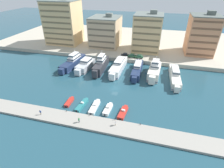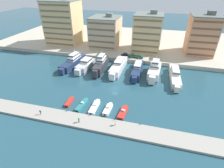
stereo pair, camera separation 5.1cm
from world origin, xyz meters
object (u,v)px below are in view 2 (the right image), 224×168
object	(u,v)px
yacht_ivory_center_right	(154,71)
pedestrian_far_side	(40,112)
motorboat_red_center	(123,112)
yacht_navy_center	(137,70)
motorboat_teal_left	(82,105)
yacht_silver_left	(85,65)
car_black_far_left	(125,55)
car_green_left	(132,55)
yacht_ivory_mid_right	(175,76)
pedestrian_near_edge	(79,119)
motorboat_white_center_left	(108,109)
yacht_charcoal_mid_left	(101,65)
car_green_mid_left	(139,56)
yacht_white_center_left	(118,66)
pedestrian_mid_deck	(115,123)
motorboat_white_mid_left	(95,107)
motorboat_red_far_left	(69,102)
yacht_navy_far_left	(73,62)

from	to	relation	value
yacht_ivory_center_right	pedestrian_far_side	xyz separation A→B (m)	(-32.98, -37.10, -0.88)
yacht_ivory_center_right	motorboat_red_center	world-z (taller)	yacht_ivory_center_right
yacht_navy_center	motorboat_teal_left	distance (m)	33.22
yacht_silver_left	car_black_far_left	bearing A→B (deg)	44.99
yacht_ivory_center_right	car_green_left	size ratio (longest dim) A/B	4.32
yacht_ivory_center_right	motorboat_teal_left	size ratio (longest dim) A/B	2.25
yacht_ivory_mid_right	pedestrian_near_edge	xyz separation A→B (m)	(-28.58, -36.02, -0.14)
yacht_ivory_mid_right	pedestrian_far_side	distance (m)	55.05
motorboat_white_center_left	motorboat_red_center	size ratio (longest dim) A/B	0.92
motorboat_white_center_left	car_black_far_left	xyz separation A→B (m)	(-3.05, 43.85, 2.37)
yacht_navy_center	motorboat_red_center	bearing A→B (deg)	-90.77
yacht_charcoal_mid_left	yacht_ivory_mid_right	xyz separation A→B (m)	(33.73, -0.77, -0.83)
car_black_far_left	car_green_left	size ratio (longest dim) A/B	1.00
pedestrian_near_edge	yacht_charcoal_mid_left	bearing A→B (deg)	97.97
car_green_left	car_green_mid_left	distance (m)	3.84
yacht_white_center_left	car_green_mid_left	size ratio (longest dim) A/B	5.24
pedestrian_mid_deck	yacht_charcoal_mid_left	bearing A→B (deg)	114.32
yacht_silver_left	car_green_left	world-z (taller)	yacht_silver_left
motorboat_white_mid_left	motorboat_teal_left	bearing A→B (deg)	-177.01
motorboat_teal_left	car_black_far_left	bearing A→B (deg)	82.02
car_black_far_left	yacht_silver_left	bearing A→B (deg)	-135.01
yacht_ivory_center_right	pedestrian_near_edge	distance (m)	42.20
yacht_navy_center	motorboat_red_far_left	xyz separation A→B (m)	(-19.78, -29.18, -1.38)
motorboat_red_far_left	pedestrian_far_side	world-z (taller)	pedestrian_far_side
yacht_navy_center	yacht_charcoal_mid_left	bearing A→B (deg)	-176.36
yacht_charcoal_mid_left	pedestrian_far_side	distance (m)	37.52
yacht_charcoal_mid_left	motorboat_red_far_left	size ratio (longest dim) A/B	3.20
yacht_navy_center	motorboat_white_mid_left	world-z (taller)	yacht_navy_center
yacht_navy_far_left	car_green_left	world-z (taller)	yacht_navy_far_left
yacht_ivory_center_right	motorboat_white_center_left	xyz separation A→B (m)	(-13.27, -29.00, -2.06)
motorboat_red_far_left	pedestrian_mid_deck	bearing A→B (deg)	-21.11
yacht_silver_left	motorboat_white_center_left	size ratio (longest dim) A/B	2.42
pedestrian_mid_deck	motorboat_white_mid_left	bearing A→B (deg)	142.70
car_green_mid_left	car_black_far_left	bearing A→B (deg)	176.50
motorboat_white_mid_left	motorboat_red_center	distance (m)	9.87
yacht_navy_center	yacht_silver_left	bearing A→B (deg)	-175.37
yacht_navy_center	car_green_left	size ratio (longest dim) A/B	4.99
yacht_silver_left	yacht_white_center_left	world-z (taller)	yacht_white_center_left
pedestrian_near_edge	pedestrian_mid_deck	bearing A→B (deg)	8.42
yacht_white_center_left	yacht_ivory_mid_right	world-z (taller)	yacht_white_center_left
motorboat_white_center_left	car_black_far_left	bearing A→B (deg)	93.98
yacht_ivory_mid_right	pedestrian_far_side	xyz separation A→B (m)	(-41.75, -35.87, -0.15)
yacht_navy_center	car_green_left	bearing A→B (deg)	108.60
yacht_white_center_left	motorboat_white_mid_left	xyz separation A→B (m)	(-1.22, -30.20, -1.58)
yacht_ivory_mid_right	pedestrian_mid_deck	world-z (taller)	yacht_ivory_mid_right
yacht_charcoal_mid_left	car_green_mid_left	world-z (taller)	yacht_charcoal_mid_left
car_black_far_left	yacht_ivory_mid_right	bearing A→B (deg)	-32.64
yacht_charcoal_mid_left	motorboat_white_mid_left	distance (m)	29.33
yacht_ivory_center_right	motorboat_teal_left	distance (m)	36.82
yacht_silver_left	yacht_white_center_left	bearing A→B (deg)	9.77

